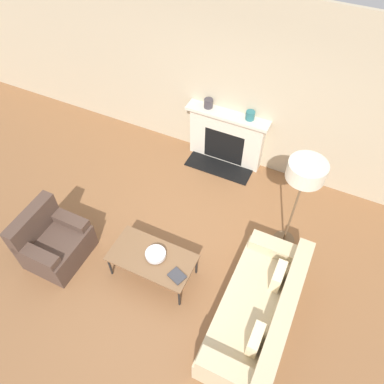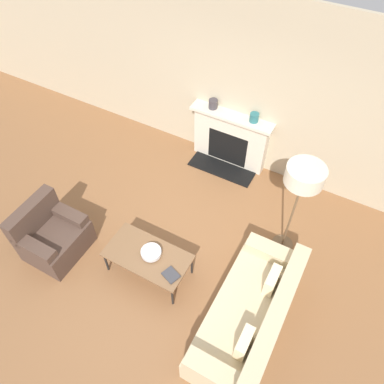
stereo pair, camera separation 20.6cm
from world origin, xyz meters
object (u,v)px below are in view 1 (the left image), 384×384
(fireplace, at_px, (226,138))
(armchair_near, at_px, (53,242))
(mantel_vase_left, at_px, (208,103))
(mantel_vase_center_left, at_px, (250,115))
(book, at_px, (177,276))
(coffee_table, at_px, (152,258))
(bowl, at_px, (156,254))
(couch, at_px, (258,313))
(floor_lamp, at_px, (305,176))

(fireplace, xyz_separation_m, armchair_near, (-1.43, -2.91, -0.18))
(mantel_vase_left, height_order, mantel_vase_center_left, mantel_vase_left)
(book, height_order, mantel_vase_center_left, mantel_vase_center_left)
(coffee_table, bearing_deg, fireplace, 89.67)
(book, bearing_deg, bowl, -179.90)
(book, bearing_deg, fireplace, 118.99)
(book, xyz_separation_m, mantel_vase_left, (-0.77, 2.70, 0.64))
(couch, bearing_deg, mantel_vase_center_left, -156.47)
(fireplace, xyz_separation_m, book, (0.42, -2.68, -0.05))
(couch, xyz_separation_m, mantel_vase_left, (-1.87, 2.64, 0.78))
(couch, relative_size, bowl, 6.95)
(fireplace, xyz_separation_m, floor_lamp, (1.48, -1.25, 0.93))
(coffee_table, bearing_deg, book, -14.16)
(book, height_order, floor_lamp, floor_lamp)
(armchair_near, bearing_deg, mantel_vase_left, -20.17)
(mantel_vase_center_left, bearing_deg, armchair_near, -121.54)
(fireplace, relative_size, couch, 0.74)
(book, height_order, mantel_vase_left, mantel_vase_left)
(fireplace, distance_m, armchair_near, 3.24)
(couch, xyz_separation_m, floor_lamp, (-0.03, 1.38, 1.12))
(couch, bearing_deg, bowl, -93.48)
(floor_lamp, relative_size, mantel_vase_center_left, 11.28)
(bowl, height_order, floor_lamp, floor_lamp)
(mantel_vase_left, xyz_separation_m, mantel_vase_center_left, (0.72, 0.00, -0.00))
(couch, bearing_deg, fireplace, -150.06)
(bowl, bearing_deg, coffee_table, -142.67)
(mantel_vase_center_left, bearing_deg, coffee_table, -98.30)
(armchair_near, relative_size, book, 3.43)
(armchair_near, xyz_separation_m, coffee_table, (1.42, 0.33, 0.09))
(couch, height_order, bowl, couch)
(coffee_table, distance_m, mantel_vase_left, 2.70)
(couch, height_order, floor_lamp, floor_lamp)
(book, xyz_separation_m, floor_lamp, (1.07, 1.43, 0.98))
(mantel_vase_left, bearing_deg, couch, -54.71)
(fireplace, distance_m, book, 2.71)
(fireplace, distance_m, mantel_vase_center_left, 0.69)
(floor_lamp, bearing_deg, coffee_table, -138.61)
(fireplace, distance_m, coffee_table, 2.57)
(coffee_table, distance_m, book, 0.45)
(coffee_table, height_order, bowl, bowl)
(mantel_vase_left, bearing_deg, floor_lamp, -34.56)
(fireplace, xyz_separation_m, coffee_table, (-0.02, -2.57, -0.09))
(couch, bearing_deg, floor_lamp, -178.67)
(fireplace, height_order, mantel_vase_left, mantel_vase_left)
(fireplace, relative_size, floor_lamp, 0.87)
(book, relative_size, mantel_vase_center_left, 1.71)
(couch, height_order, coffee_table, couch)
(bowl, distance_m, mantel_vase_left, 2.65)
(mantel_vase_left, bearing_deg, book, -73.96)
(floor_lamp, bearing_deg, fireplace, 139.81)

